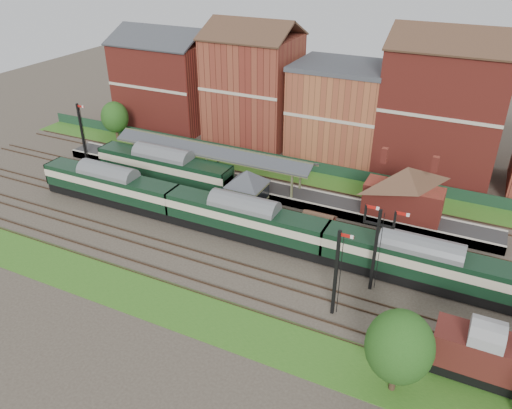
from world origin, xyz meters
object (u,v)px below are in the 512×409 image
at_px(semaphore_bracket, 376,245).
at_px(signal_box, 247,194).
at_px(dmu_train, 244,218).
at_px(goods_van_a, 481,354).
at_px(platform_railcar, 164,167).

bearing_deg(semaphore_bracket, signal_box, 159.08).
distance_m(signal_box, semaphore_bracket, 16.16).
bearing_deg(dmu_train, goods_van_a, -21.46).
relative_size(signal_box, goods_van_a, 0.94).
bearing_deg(semaphore_bracket, dmu_train, 169.68).
bearing_deg(signal_box, goods_van_a, -26.84).
height_order(signal_box, semaphore_bracket, semaphore_bracket).
xyz_separation_m(semaphore_bracket, goods_van_a, (9.17, -6.50, -2.43)).
distance_m(dmu_train, goods_van_a, 24.60).
height_order(signal_box, platform_railcar, signal_box).
bearing_deg(signal_box, semaphore_bracket, -20.92).
height_order(semaphore_bracket, goods_van_a, semaphore_bracket).
relative_size(platform_railcar, goods_van_a, 2.79).
height_order(signal_box, goods_van_a, signal_box).
relative_size(semaphore_bracket, goods_van_a, 1.28).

